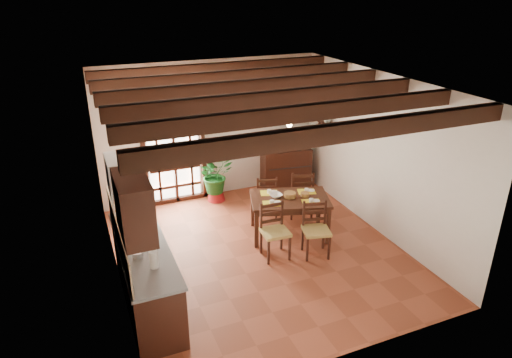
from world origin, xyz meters
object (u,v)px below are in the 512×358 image
sideboard (286,168)px  chair_far_right (301,202)px  kitchen_counter (145,274)px  chair_near_right (316,239)px  potted_plant (215,174)px  dining_table (290,202)px  chair_near_left (275,241)px  crt_tv (286,140)px  chair_far_left (266,204)px  pendant_lamp (289,120)px

sideboard → chair_far_right: bearing=-95.9°
kitchen_counter → chair_near_right: (2.77, 0.19, -0.19)m
potted_plant → kitchen_counter: bearing=-124.5°
dining_table → chair_far_right: (0.52, 0.55, -0.33)m
chair_near_left → crt_tv: crt_tv is taller
chair_far_right → sideboard: (0.33, 1.34, 0.14)m
dining_table → chair_far_left: chair_far_left is taller
chair_near_left → chair_far_left: bearing=74.9°
kitchen_counter → sideboard: (3.51, 2.83, -0.03)m
sideboard → pendant_lamp: bearing=-107.6°
kitchen_counter → chair_near_right: 2.78m
chair_near_left → potted_plant: (-0.23, 2.38, 0.28)m
chair_far_right → pendant_lamp: (-0.52, -0.45, 1.78)m
chair_near_left → chair_far_left: chair_near_left is taller
chair_far_left → chair_near_left: bearing=89.7°
dining_table → sideboard: size_ratio=1.48×
chair_near_left → crt_tv: (1.38, 2.43, 0.78)m
chair_near_left → potted_plant: potted_plant is taller
dining_table → chair_near_right: size_ratio=1.69×
chair_near_right → pendant_lamp: size_ratio=1.07×
chair_far_left → sideboard: bearing=-112.8°
chair_far_right → pendant_lamp: size_ratio=1.13×
chair_near_right → chair_near_left: bearing=177.1°
chair_far_left → sideboard: 1.50m
sideboard → potted_plant: (-1.61, -0.06, 0.13)m
dining_table → potted_plant: bearing=130.2°
sideboard → crt_tv: bearing=-82.1°
dining_table → potted_plant: potted_plant is taller
dining_table → pendant_lamp: 1.45m
kitchen_counter → chair_far_right: kitchen_counter is taller
dining_table → chair_far_right: size_ratio=1.60×
crt_tv → potted_plant: bearing=-171.5°
chair_far_left → chair_far_right: size_ratio=0.92×
chair_near_right → chair_far_left: 1.52m
sideboard → potted_plant: 1.61m
chair_near_left → pendant_lamp: (0.53, 0.65, 1.79)m
pendant_lamp → chair_far_right: bearing=40.5°
potted_plant → sideboard: bearing=2.0°
sideboard → chair_near_left: bearing=-111.7°
chair_near_left → sideboard: (1.38, 2.43, 0.15)m
pendant_lamp → potted_plant: bearing=113.6°
chair_far_right → sideboard: chair_far_right is taller
chair_far_right → crt_tv: bearing=-82.6°
dining_table → chair_far_left: bearing=116.1°
dining_table → potted_plant: size_ratio=0.77×
chair_near_left → chair_near_right: chair_near_left is taller
chair_far_right → potted_plant: 1.83m
chair_far_right → potted_plant: size_ratio=0.48×
chair_near_right → crt_tv: 2.84m
chair_near_right → chair_far_right: 1.36m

